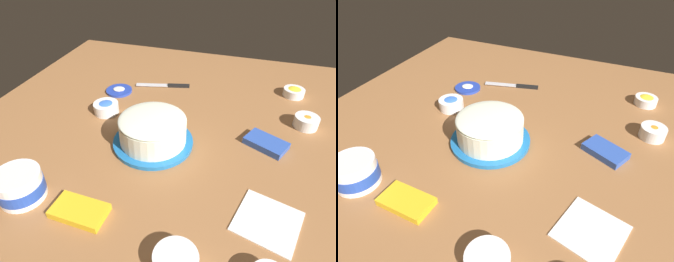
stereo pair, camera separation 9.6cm
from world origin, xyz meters
TOP-DOWN VIEW (x-y plane):
  - ground_plane at (0.00, 0.00)m, footprint 1.54×1.54m
  - frosted_cake at (0.06, 0.05)m, footprint 0.27×0.27m
  - frosting_tub at (0.32, 0.37)m, footprint 0.12×0.12m
  - frosting_tub_lid at (0.32, -0.24)m, footprint 0.11×0.11m
  - spreading_knife at (0.13, -0.34)m, footprint 0.23×0.07m
  - sprinkle_bowl_yellow at (-0.39, -0.42)m, footprint 0.09×0.09m
  - sprinkle_bowl_blue at (0.30, -0.07)m, footprint 0.09×0.09m
  - sprinkle_bowl_orange at (-0.43, -0.20)m, footprint 0.08×0.08m
  - sprinkle_bowl_green at (-0.12, 0.44)m, footprint 0.10×0.10m
  - candy_box_lower at (0.15, 0.38)m, footprint 0.14×0.09m
  - candy_box_upper at (-0.30, -0.04)m, footprint 0.15×0.13m
  - paper_napkin at (-0.31, 0.26)m, footprint 0.18×0.18m

SIDE VIEW (x-z plane):
  - ground_plane at x=0.00m, z-range 0.00..0.00m
  - paper_napkin at x=-0.31m, z-range 0.00..0.01m
  - spreading_knife at x=0.13m, z-range 0.00..0.01m
  - frosting_tub_lid at x=0.32m, z-range 0.00..0.01m
  - candy_box_lower at x=0.15m, z-range 0.00..0.02m
  - candy_box_upper at x=-0.30m, z-range 0.00..0.02m
  - sprinkle_bowl_yellow at x=-0.39m, z-range 0.00..0.04m
  - sprinkle_bowl_green at x=-0.12m, z-range 0.00..0.04m
  - sprinkle_bowl_orange at x=-0.43m, z-range 0.00..0.04m
  - sprinkle_bowl_blue at x=0.30m, z-range 0.00..0.05m
  - frosting_tub at x=0.32m, z-range 0.00..0.08m
  - frosted_cake at x=0.06m, z-range 0.00..0.10m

